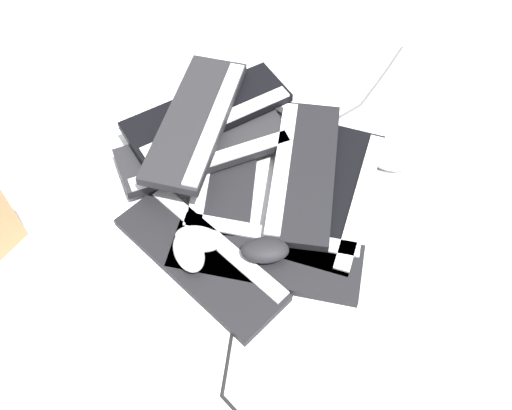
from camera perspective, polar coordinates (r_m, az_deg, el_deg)
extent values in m
plane|color=white|center=(1.36, -1.19, -3.24)|extent=(3.20, 3.20, 0.00)
cube|color=black|center=(1.32, 0.99, -5.32)|extent=(0.38, 0.44, 0.02)
cube|color=#B2B5BA|center=(1.33, 1.49, -2.94)|extent=(0.27, 0.36, 0.01)
cube|color=black|center=(1.43, 8.19, 0.90)|extent=(0.43, 0.41, 0.02)
cube|color=silver|center=(1.41, 10.46, 0.67)|extent=(0.34, 0.31, 0.01)
cube|color=black|center=(1.47, -2.91, 4.05)|extent=(0.46, 0.34, 0.02)
cube|color=silver|center=(1.47, -5.11, 4.55)|extent=(0.38, 0.23, 0.01)
cube|color=black|center=(1.32, -5.65, -5.38)|extent=(0.46, 0.31, 0.02)
cube|color=silver|center=(1.33, -3.92, -3.56)|extent=(0.40, 0.19, 0.01)
cube|color=black|center=(1.43, 4.86, 3.44)|extent=(0.45, 0.36, 0.02)
cube|color=silver|center=(1.42, 2.64, 4.08)|extent=(0.38, 0.25, 0.01)
cube|color=#232326|center=(1.48, -5.18, 5.72)|extent=(0.16, 0.44, 0.02)
cube|color=silver|center=(1.43, -4.47, 4.53)|extent=(0.05, 0.42, 0.01)
cube|color=black|center=(1.52, -4.91, 9.29)|extent=(0.21, 0.46, 0.02)
cube|color=silver|center=(1.47, -3.90, 8.37)|extent=(0.09, 0.42, 0.01)
cube|color=#232326|center=(1.46, -6.19, 8.39)|extent=(0.44, 0.39, 0.02)
cube|color=silver|center=(1.43, -4.09, 8.42)|extent=(0.35, 0.29, 0.01)
ellipsoid|color=silver|center=(1.31, -5.78, -3.38)|extent=(0.12, 0.13, 0.04)
ellipsoid|color=#4C4C51|center=(1.66, -3.79, 11.63)|extent=(0.10, 0.12, 0.04)
ellipsoid|color=silver|center=(1.51, 13.06, 4.44)|extent=(0.12, 0.13, 0.04)
ellipsoid|color=#B7B7BC|center=(1.29, -6.74, -4.67)|extent=(0.11, 0.07, 0.04)
ellipsoid|color=black|center=(1.29, 0.89, -4.54)|extent=(0.10, 0.13, 0.04)
ellipsoid|color=#B7B7BC|center=(1.28, -13.34, -11.12)|extent=(0.13, 0.10, 0.04)
ellipsoid|color=silver|center=(1.60, -1.14, 9.58)|extent=(0.12, 0.09, 0.04)
cylinder|color=black|center=(1.24, -2.65, -13.96)|extent=(0.08, 0.05, 0.01)
cylinder|color=black|center=(1.21, -3.22, -17.18)|extent=(0.05, 0.04, 0.01)
sphere|color=black|center=(1.25, -2.34, -12.06)|extent=(0.01, 0.01, 0.01)
sphere|color=black|center=(1.22, -2.98, -15.91)|extent=(0.01, 0.01, 0.01)
sphere|color=black|center=(1.21, -3.46, -18.47)|extent=(0.01, 0.01, 0.01)
cylinder|color=#59595B|center=(1.63, -3.16, 9.95)|extent=(0.01, 0.07, 0.01)
cylinder|color=#59595B|center=(1.64, -0.88, 10.36)|extent=(0.03, 0.06, 0.01)
cylinder|color=#59595B|center=(1.63, 1.15, 9.97)|extent=(0.06, 0.04, 0.01)
cylinder|color=#59595B|center=(1.59, 3.53, 8.59)|extent=(0.10, 0.05, 0.01)
cylinder|color=#59595B|center=(1.58, 6.25, 7.98)|extent=(0.01, 0.07, 0.01)
cylinder|color=#59595B|center=(1.63, 8.97, 9.10)|extent=(0.03, 0.11, 0.01)
cylinder|color=#59595B|center=(1.69, 11.22, 10.88)|extent=(0.06, 0.09, 0.01)
cylinder|color=#59595B|center=(1.75, 12.51, 12.51)|extent=(0.05, 0.07, 0.01)
cylinder|color=#59595B|center=(1.82, 13.74, 14.17)|extent=(0.07, 0.10, 0.01)
sphere|color=#59595B|center=(1.62, -4.33, 9.64)|extent=(0.01, 0.01, 0.01)
sphere|color=#59595B|center=(1.64, -2.00, 10.26)|extent=(0.01, 0.01, 0.01)
sphere|color=#59595B|center=(1.64, 0.24, 10.46)|extent=(0.01, 0.01, 0.01)
sphere|color=#59595B|center=(1.61, 2.06, 9.47)|extent=(0.01, 0.01, 0.01)
sphere|color=#59595B|center=(1.57, 5.03, 7.68)|extent=(0.01, 0.01, 0.01)
sphere|color=#59595B|center=(1.60, 7.46, 8.27)|extent=(0.01, 0.01, 0.01)
sphere|color=#59595B|center=(1.66, 10.44, 9.90)|extent=(0.01, 0.01, 0.01)
sphere|color=#59595B|center=(1.73, 11.98, 11.82)|extent=(0.01, 0.01, 0.01)
sphere|color=#59595B|center=(1.78, 13.02, 13.18)|extent=(0.01, 0.01, 0.01)
sphere|color=#59595B|center=(1.87, 14.43, 15.10)|extent=(0.01, 0.01, 0.01)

